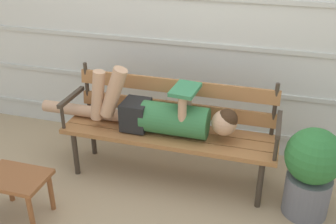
{
  "coord_description": "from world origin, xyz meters",
  "views": [
    {
      "loc": [
        0.76,
        -2.46,
        1.97
      ],
      "look_at": [
        0.0,
        0.14,
        0.6
      ],
      "focal_mm": 42.67,
      "sensor_mm": 36.0,
      "label": 1
    }
  ],
  "objects": [
    {
      "name": "reclining_person",
      "position": [
        -0.08,
        0.14,
        0.57
      ],
      "size": [
        1.65,
        0.27,
        0.53
      ],
      "color": "#33703D"
    },
    {
      "name": "potted_plant",
      "position": [
        1.07,
        0.01,
        0.37
      ],
      "size": [
        0.39,
        0.39,
        0.68
      ],
      "color": "slate",
      "rests_on": "ground"
    },
    {
      "name": "park_bench",
      "position": [
        -0.0,
        0.2,
        0.47
      ],
      "size": [
        1.68,
        0.43,
        0.85
      ],
      "color": "#9E6638",
      "rests_on": "ground"
    },
    {
      "name": "house_siding",
      "position": [
        0.0,
        0.76,
        1.16
      ],
      "size": [
        5.43,
        0.08,
        2.31
      ],
      "color": "beige",
      "rests_on": "ground"
    },
    {
      "name": "footstool",
      "position": [
        -0.88,
        -0.61,
        0.28
      ],
      "size": [
        0.44,
        0.31,
        0.34
      ],
      "color": "brown",
      "rests_on": "ground"
    },
    {
      "name": "ground_plane",
      "position": [
        0.0,
        0.0,
        0.0
      ],
      "size": [
        12.0,
        12.0,
        0.0
      ],
      "primitive_type": "plane",
      "color": "tan"
    }
  ]
}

